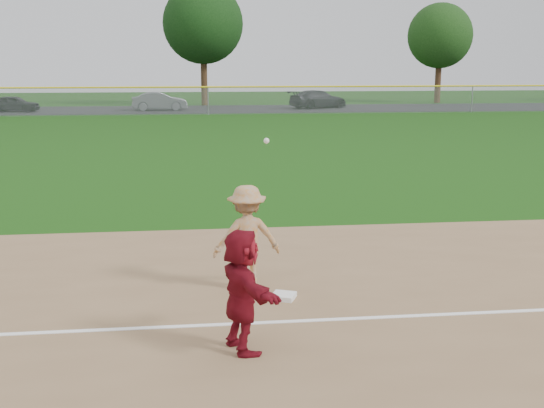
{
  "coord_description": "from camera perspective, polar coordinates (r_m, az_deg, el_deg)",
  "views": [
    {
      "loc": [
        -1.4,
        -10.07,
        3.72
      ],
      "look_at": [
        0.0,
        1.5,
        1.3
      ],
      "focal_mm": 45.0,
      "sensor_mm": 36.0,
      "label": 1
    }
  ],
  "objects": [
    {
      "name": "first_base_play",
      "position": [
        11.27,
        -2.11,
        -2.8
      ],
      "size": [
        1.2,
        0.92,
        2.57
      ],
      "color": "#979799",
      "rests_on": "infield_dirt"
    },
    {
      "name": "tree_3",
      "position": [
        67.13,
        13.89,
        13.5
      ],
      "size": [
        6.0,
        6.0,
        9.19
      ],
      "color": "#3D2516",
      "rests_on": "ground"
    },
    {
      "name": "parking_asphalt",
      "position": [
        56.21,
        -5.52,
        7.9
      ],
      "size": [
        120.0,
        10.0,
        0.01
      ],
      "primitive_type": "cube",
      "color": "black",
      "rests_on": "ground"
    },
    {
      "name": "first_base",
      "position": [
        10.99,
        0.97,
        -7.72
      ],
      "size": [
        0.47,
        0.47,
        0.08
      ],
      "primitive_type": "cube",
      "rotation": [
        0.0,
        0.0,
        -0.4
      ],
      "color": "white",
      "rests_on": "infield_dirt"
    },
    {
      "name": "base_runner",
      "position": [
        8.87,
        -2.52,
        -7.23
      ],
      "size": [
        0.91,
        1.59,
        1.64
      ],
      "primitive_type": "imported",
      "rotation": [
        0.0,
        0.0,
        1.87
      ],
      "color": "maroon",
      "rests_on": "infield_dirt"
    },
    {
      "name": "car_right",
      "position": [
        57.45,
        3.89,
        8.75
      ],
      "size": [
        5.46,
        3.98,
        1.47
      ],
      "primitive_type": "imported",
      "rotation": [
        0.0,
        0.0,
        2.0
      ],
      "color": "black",
      "rests_on": "parking_asphalt"
    },
    {
      "name": "car_mid",
      "position": [
        55.3,
        -9.4,
        8.48
      ],
      "size": [
        4.42,
        1.77,
        1.43
      ],
      "primitive_type": "imported",
      "rotation": [
        0.0,
        0.0,
        1.63
      ],
      "color": "#525459",
      "rests_on": "parking_asphalt"
    },
    {
      "name": "ground",
      "position": [
        10.82,
        0.97,
        -8.37
      ],
      "size": [
        160.0,
        160.0,
        0.0
      ],
      "primitive_type": "plane",
      "color": "#16440D",
      "rests_on": "ground"
    },
    {
      "name": "car_left",
      "position": [
        56.45,
        -20.74,
        7.86
      ],
      "size": [
        3.81,
        1.84,
        1.26
      ],
      "primitive_type": "imported",
      "rotation": [
        0.0,
        0.0,
        1.47
      ],
      "color": "black",
      "rests_on": "parking_asphalt"
    },
    {
      "name": "tree_2",
      "position": [
        61.67,
        -5.79,
        14.79
      ],
      "size": [
        7.0,
        7.0,
        10.58
      ],
      "color": "#3A2615",
      "rests_on": "ground"
    },
    {
      "name": "outfield_fence",
      "position": [
        50.12,
        -5.38,
        9.68
      ],
      "size": [
        110.0,
        0.12,
        110.0
      ],
      "color": "#999EA0",
      "rests_on": "ground"
    },
    {
      "name": "foul_line",
      "position": [
        10.08,
        1.6,
        -9.79
      ],
      "size": [
        60.0,
        0.1,
        0.01
      ],
      "primitive_type": "cube",
      "color": "white",
      "rests_on": "infield_dirt"
    }
  ]
}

